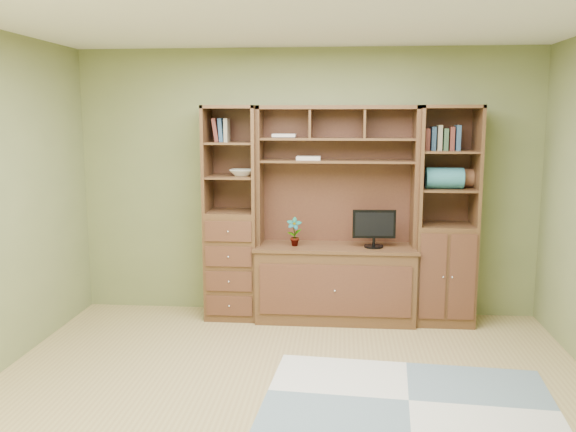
# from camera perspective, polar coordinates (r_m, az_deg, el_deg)

# --- Properties ---
(room) EXTENTS (4.60, 4.10, 2.64)m
(room) POSITION_cam_1_polar(r_m,az_deg,el_deg) (4.03, 0.06, 0.04)
(room) COLOR tan
(room) RESTS_ON ground
(center_hutch) EXTENTS (1.54, 0.53, 2.05)m
(center_hutch) POSITION_cam_1_polar(r_m,az_deg,el_deg) (5.77, 4.51, 0.06)
(center_hutch) COLOR #4E301B
(center_hutch) RESTS_ON ground
(left_tower) EXTENTS (0.50, 0.45, 2.05)m
(left_tower) POSITION_cam_1_polar(r_m,az_deg,el_deg) (5.90, -5.24, 0.26)
(left_tower) COLOR #4E301B
(left_tower) RESTS_ON ground
(right_tower) EXTENTS (0.55, 0.45, 2.05)m
(right_tower) POSITION_cam_1_polar(r_m,az_deg,el_deg) (5.89, 14.54, -0.02)
(right_tower) COLOR #4E301B
(right_tower) RESTS_ON ground
(rug) EXTENTS (2.08, 1.47, 0.01)m
(rug) POSITION_cam_1_polar(r_m,az_deg,el_deg) (4.47, 11.23, -16.62)
(rug) COLOR #A2A8A8
(rug) RESTS_ON ground
(monitor) EXTENTS (0.41, 0.20, 0.49)m
(monitor) POSITION_cam_1_polar(r_m,az_deg,el_deg) (5.75, 8.07, -0.53)
(monitor) COLOR black
(monitor) RESTS_ON center_hutch
(orchid) EXTENTS (0.14, 0.10, 0.27)m
(orchid) POSITION_cam_1_polar(r_m,az_deg,el_deg) (5.78, 0.59, -1.48)
(orchid) COLOR brown
(orchid) RESTS_ON center_hutch
(magazines) EXTENTS (0.23, 0.17, 0.03)m
(magazines) POSITION_cam_1_polar(r_m,az_deg,el_deg) (5.81, 1.94, 5.45)
(magazines) COLOR beige
(magazines) RESTS_ON center_hutch
(bowl) EXTENTS (0.24, 0.24, 0.06)m
(bowl) POSITION_cam_1_polar(r_m,az_deg,el_deg) (5.83, -4.30, 4.08)
(bowl) COLOR silver
(bowl) RESTS_ON left_tower
(blanket_teal) EXTENTS (0.34, 0.19, 0.19)m
(blanket_teal) POSITION_cam_1_polar(r_m,az_deg,el_deg) (5.79, 14.43, 3.45)
(blanket_teal) COLOR #2A6870
(blanket_teal) RESTS_ON right_tower
(blanket_red) EXTENTS (0.31, 0.17, 0.17)m
(blanket_red) POSITION_cam_1_polar(r_m,az_deg,el_deg) (5.94, 15.57, 3.45)
(blanket_red) COLOR brown
(blanket_red) RESTS_ON right_tower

